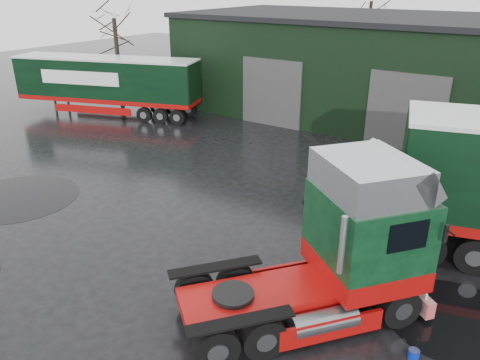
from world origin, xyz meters
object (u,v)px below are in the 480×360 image
Objects in this scene: hero_tractor at (298,246)px; warehouse at (437,72)px; trailer_left at (108,87)px; wash_bucket at (413,355)px; tree_left at (117,45)px; tree_back_a at (369,25)px.

warehouse is at bearing 133.13° from hero_tractor.
warehouse is 2.66× the size of trailer_left.
wash_bucket is (22.72, -10.91, -1.77)m from trailer_left.
warehouse is 21.20m from hero_tractor.
warehouse is 118.94× the size of wash_bucket.
hero_tractor reaches higher than wash_bucket.
tree_left reaches higher than hero_tractor.
warehouse is 4.63× the size of hero_tractor.
wash_bucket is 0.03× the size of tree_back_a.
hero_tractor is 22.57m from trailer_left.
tree_left is at bearing -157.17° from warehouse.
tree_back_a is at bearing -45.81° from trailer_left.
wash_bucket is at bearing -67.63° from tree_back_a.
tree_back_a is at bearing 58.57° from tree_left.
hero_tractor is at bearing -85.56° from warehouse.
warehouse is 3.41× the size of tree_back_a.
tree_back_a reaches higher than trailer_left.
tree_left is (-23.72, 12.91, 4.12)m from wash_bucket.
wash_bucket is at bearing -134.88° from trailer_left.
tree_back_a is (11.00, 18.00, 0.50)m from tree_left.
hero_tractor is 3.71m from wash_bucket.
trailer_left is at bearing -116.57° from tree_back_a.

